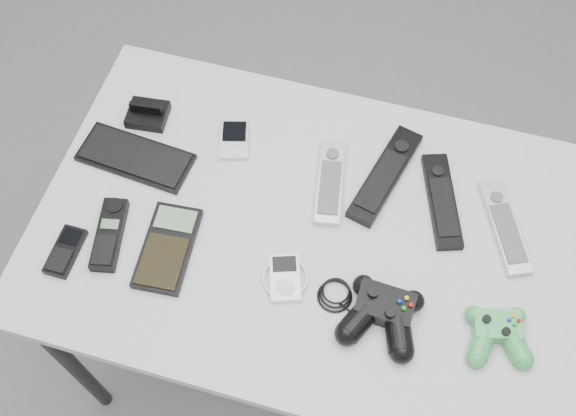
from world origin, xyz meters
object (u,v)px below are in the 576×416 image
(remote_silver_a, at_px, (330,181))
(desk, at_px, (312,245))
(remote_silver_b, at_px, (505,226))
(pda_keyboard, at_px, (135,157))
(controller_black, at_px, (383,313))
(pda, at_px, (234,140))
(remote_black_a, at_px, (385,175))
(mobile_phone, at_px, (65,251))
(calculator, at_px, (167,248))
(cordless_handset, at_px, (109,234))
(controller_green, at_px, (498,333))
(remote_black_b, at_px, (442,200))
(mp3_player, at_px, (285,278))

(remote_silver_a, bearing_deg, desk, -102.38)
(remote_silver_a, distance_m, remote_silver_b, 0.36)
(pda_keyboard, bearing_deg, controller_black, -14.43)
(remote_silver_a, bearing_deg, pda, 158.85)
(remote_black_a, distance_m, mobile_phone, 0.67)
(pda_keyboard, distance_m, calculator, 0.23)
(mobile_phone, height_order, cordless_handset, cordless_handset)
(pda_keyboard, height_order, remote_black_a, remote_black_a)
(mobile_phone, bearing_deg, calculator, 18.04)
(mobile_phone, relative_size, controller_green, 0.83)
(remote_black_b, distance_m, controller_black, 0.29)
(remote_black_a, distance_m, controller_black, 0.31)
(remote_silver_a, distance_m, controller_black, 0.31)
(desk, relative_size, remote_black_b, 5.08)
(remote_black_a, xyz_separation_m, calculator, (-0.38, -0.28, -0.00))
(pda, bearing_deg, remote_silver_a, -26.83)
(controller_black, height_order, controller_green, controller_black)
(remote_black_b, bearing_deg, pda, 158.04)
(mobile_phone, bearing_deg, remote_silver_a, 32.83)
(pda_keyboard, bearing_deg, remote_silver_a, 12.49)
(mobile_phone, bearing_deg, pda_keyboard, 78.90)
(desk, distance_m, pda_keyboard, 0.42)
(cordless_handset, relative_size, calculator, 0.83)
(pda, bearing_deg, controller_black, -53.37)
(remote_black_a, bearing_deg, cordless_handset, -135.77)
(mobile_phone, xyz_separation_m, controller_green, (0.84, 0.06, 0.01))
(pda_keyboard, xyz_separation_m, controller_green, (0.79, -0.19, 0.01))
(pda, relative_size, mobile_phone, 0.91)
(cordless_handset, bearing_deg, desk, 6.14)
(remote_silver_a, xyz_separation_m, controller_green, (0.38, -0.24, 0.01))
(pda, bearing_deg, remote_silver_b, -20.55)
(remote_silver_a, distance_m, mobile_phone, 0.55)
(remote_silver_a, distance_m, calculator, 0.36)
(mobile_phone, bearing_deg, remote_silver_b, 19.39)
(pda_keyboard, height_order, mobile_phone, mobile_phone)
(desk, bearing_deg, mp3_player, -101.99)
(remote_black_a, height_order, remote_black_b, remote_black_a)
(pda_keyboard, relative_size, calculator, 1.28)
(cordless_handset, xyz_separation_m, calculator, (0.12, 0.01, -0.00))
(mobile_phone, xyz_separation_m, calculator, (0.19, 0.06, 0.00))
(remote_silver_b, distance_m, controller_green, 0.23)
(controller_green, bearing_deg, pda, 141.10)
(pda_keyboard, height_order, controller_black, controller_black)
(pda, height_order, mp3_player, mp3_player)
(controller_black, bearing_deg, pda_keyboard, 163.56)
(remote_black_a, relative_size, controller_black, 0.99)
(pda, distance_m, remote_black_b, 0.46)
(desk, height_order, controller_black, controller_black)
(remote_black_a, bearing_deg, remote_silver_b, 2.61)
(controller_black, bearing_deg, mobile_phone, -173.25)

